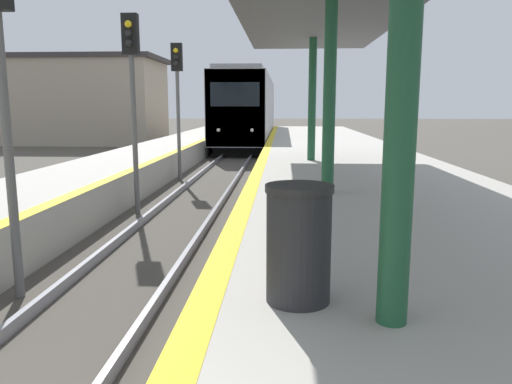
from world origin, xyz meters
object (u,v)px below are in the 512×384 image
(trash_bin, at_px, (299,243))
(signal_mid, at_px, (132,76))
(signal_far, at_px, (177,86))
(train, at_px, (249,110))

(trash_bin, bearing_deg, signal_mid, 115.96)
(signal_far, bearing_deg, signal_mid, -89.04)
(train, distance_m, trash_bin, 28.80)
(trash_bin, bearing_deg, signal_far, 106.18)
(train, xyz_separation_m, signal_mid, (-1.16, -21.27, 0.90))
(signal_far, relative_size, trash_bin, 4.54)
(train, relative_size, signal_mid, 4.03)
(signal_mid, height_order, trash_bin, signal_mid)
(signal_mid, distance_m, trash_bin, 8.43)
(signal_far, xyz_separation_m, trash_bin, (3.70, -12.74, -1.80))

